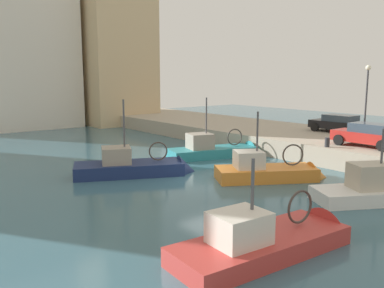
{
  "coord_description": "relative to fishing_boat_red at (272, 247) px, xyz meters",
  "views": [
    {
      "loc": [
        -13.44,
        -15.7,
        5.33
      ],
      "look_at": [
        1.78,
        3.72,
        1.2
      ],
      "focal_mm": 38.35,
      "sensor_mm": 36.0,
      "label": 1
    }
  ],
  "objects": [
    {
      "name": "water_surface",
      "position": [
        4.2,
        7.88,
        -0.13
      ],
      "size": [
        80.0,
        80.0,
        0.0
      ],
      "primitive_type": "plane",
      "color": "#386070",
      "rests_on": "ground"
    },
    {
      "name": "quay_wall",
      "position": [
        15.7,
        7.88,
        0.47
      ],
      "size": [
        9.0,
        56.0,
        1.2
      ],
      "primitive_type": "cube",
      "color": "#ADA08C",
      "rests_on": "ground"
    },
    {
      "name": "fishing_boat_red",
      "position": [
        0.0,
        0.0,
        0.0
      ],
      "size": [
        6.73,
        2.59,
        3.93
      ],
      "color": "#BC3833",
      "rests_on": "ground"
    },
    {
      "name": "fishing_boat_orange",
      "position": [
        6.78,
        5.87,
        0.0
      ],
      "size": [
        6.01,
        4.53,
        4.42
      ],
      "color": "orange",
      "rests_on": "ground"
    },
    {
      "name": "fishing_boat_navy",
      "position": [
        1.79,
        11.17,
        0.0
      ],
      "size": [
        6.79,
        4.53,
        5.03
      ],
      "color": "navy",
      "rests_on": "ground"
    },
    {
      "name": "fishing_boat_teal",
      "position": [
        8.67,
        12.25,
        0.02
      ],
      "size": [
        6.92,
        3.6,
        4.83
      ],
      "color": "teal",
      "rests_on": "ground"
    },
    {
      "name": "parked_car_red",
      "position": [
        13.51,
        4.45,
        1.78
      ],
      "size": [
        1.87,
        3.94,
        1.39
      ],
      "color": "red",
      "rests_on": "quay_wall"
    },
    {
      "name": "parked_car_black",
      "position": [
        17.69,
        9.09,
        1.74
      ],
      "size": [
        1.96,
        4.01,
        1.3
      ],
      "color": "black",
      "rests_on": "quay_wall"
    },
    {
      "name": "mooring_bollard_mid",
      "position": [
        11.55,
        5.88,
        1.34
      ],
      "size": [
        0.28,
        0.28,
        0.55
      ],
      "primitive_type": "cylinder",
      "color": "#2D2D33",
      "rests_on": "quay_wall"
    },
    {
      "name": "quay_streetlamp",
      "position": [
        17.2,
        6.79,
        4.32
      ],
      "size": [
        0.36,
        0.36,
        4.83
      ],
      "color": "#38383D",
      "rests_on": "quay_wall"
    },
    {
      "name": "waterfront_building_west_mid",
      "position": [
        12.56,
        34.41,
        11.55
      ],
      "size": [
        7.57,
        8.47,
        23.32
      ],
      "color": "#D1B284",
      "rests_on": "ground"
    },
    {
      "name": "waterfront_building_central",
      "position": [
        2.9,
        35.88,
        7.28
      ],
      "size": [
        11.35,
        6.3,
        14.78
      ],
      "color": "silver",
      "rests_on": "ground"
    }
  ]
}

